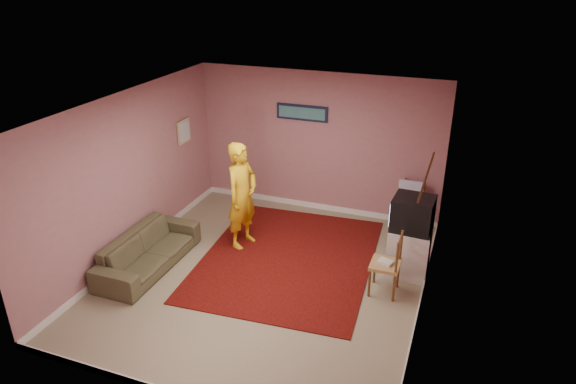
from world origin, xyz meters
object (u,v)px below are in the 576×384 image
(tv_cabinet, at_px, (409,251))
(sofa, at_px, (148,251))
(chair_a, at_px, (410,202))
(person, at_px, (242,196))
(crt_tv, at_px, (413,214))
(chair_b, at_px, (386,257))

(tv_cabinet, xyz_separation_m, sofa, (-3.75, -1.20, -0.10))
(tv_cabinet, bearing_deg, chair_a, 98.36)
(person, bearing_deg, crt_tv, -76.07)
(chair_a, relative_size, person, 0.28)
(chair_a, distance_m, person, 2.87)
(crt_tv, relative_size, chair_a, 1.23)
(crt_tv, distance_m, sofa, 4.00)
(crt_tv, bearing_deg, tv_cabinet, 0.00)
(crt_tv, height_order, chair_a, crt_tv)
(chair_b, height_order, person, person)
(crt_tv, xyz_separation_m, chair_a, (-0.19, 1.35, -0.45))
(tv_cabinet, distance_m, chair_b, 0.69)
(chair_a, bearing_deg, person, -135.36)
(sofa, relative_size, person, 1.07)
(chair_b, bearing_deg, chair_a, 178.58)
(tv_cabinet, xyz_separation_m, crt_tv, (-0.01, 0.00, 0.62))
(chair_a, xyz_separation_m, chair_b, (-0.05, -1.96, 0.02))
(tv_cabinet, bearing_deg, sofa, -162.27)
(crt_tv, distance_m, chair_a, 1.43)
(crt_tv, bearing_deg, chair_a, 101.36)
(person, bearing_deg, sofa, 149.00)
(tv_cabinet, height_order, chair_b, chair_b)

